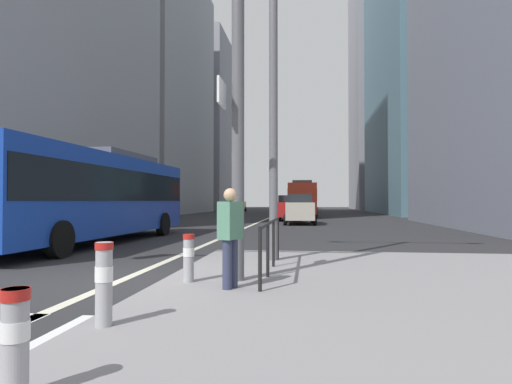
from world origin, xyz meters
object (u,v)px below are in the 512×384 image
car_oncoming_mid (238,205)px  street_lamp_post (273,40)px  traffic_signal_gantry (129,57)px  bollard_right (189,255)px  city_bus_red_receding (302,198)px  bollard_left (104,279)px  city_bus_red_distant (301,199)px  bollard_front (15,337)px  car_receding_near (300,209)px  pedestrian_waiting (230,233)px  city_bus_blue_oncoming (93,192)px  car_receding_far (289,208)px

car_oncoming_mid → street_lamp_post: bearing=-79.6°
traffic_signal_gantry → bollard_right: 3.71m
city_bus_red_receding → bollard_left: city_bus_red_receding is taller
street_lamp_post → bollard_left: street_lamp_post is taller
city_bus_red_distant → bollard_front: 58.40m
car_receding_near → bollard_left: size_ratio=4.97×
car_receding_near → pedestrian_waiting: (-0.62, -21.51, 0.02)m
car_receding_near → bollard_left: (-1.63, -23.66, -0.33)m
city_bus_red_receding → pedestrian_waiting: bearing=-90.9°
city_bus_blue_oncoming → bollard_left: bearing=-61.5°
city_bus_red_distant → car_receding_far: 28.02m
street_lamp_post → pedestrian_waiting: (-0.41, -3.28, -4.27)m
city_bus_red_receding → car_oncoming_mid: 20.35m
car_receding_near → bollard_right: 21.12m
city_bus_blue_oncoming → car_receding_near: 15.44m
street_lamp_post → bollard_front: (-1.20, -7.13, -4.71)m
street_lamp_post → bollard_left: bearing=-104.6°
bollard_right → car_receding_far: bearing=88.8°
car_receding_far → bollard_front: bearing=-91.0°
city_bus_red_distant → car_oncoming_mid: (-9.03, -0.76, -0.85)m
traffic_signal_gantry → pedestrian_waiting: traffic_signal_gantry is taller
bollard_right → pedestrian_waiting: size_ratio=0.51×
traffic_signal_gantry → city_bus_red_distant: bearing=87.8°
car_receding_far → car_receding_near: bearing=-79.9°
car_receding_far → pedestrian_waiting: car_receding_far is taller
car_oncoming_mid → bollard_left: size_ratio=4.63×
car_oncoming_mid → city_bus_blue_oncoming: bearing=-86.9°
bollard_left → traffic_signal_gantry: bearing=109.1°
street_lamp_post → bollard_right: bearing=-113.1°
street_lamp_post → bollard_right: size_ratio=9.97×
bollard_front → pedestrian_waiting: bearing=78.4°
city_bus_red_receding → traffic_signal_gantry: (-2.53, -35.08, 2.27)m
car_oncoming_mid → car_receding_far: same height
bollard_right → car_receding_near: bearing=86.1°
city_bus_red_receding → car_receding_near: (0.07, -14.24, -0.85)m
city_bus_red_distant → car_oncoming_mid: 9.10m
car_receding_near → bollard_left: bearing=-93.9°
city_bus_red_distant → car_receding_near: bearing=-89.1°
car_oncoming_mid → bollard_left: 56.46m
traffic_signal_gantry → bollard_right: bearing=-11.1°
street_lamp_post → city_bus_red_distant: bearing=90.3°
city_bus_red_receding → car_oncoming_mid: size_ratio=2.65×
city_bus_red_receding → city_bus_red_distant: 18.77m
car_receding_far → bollard_right: size_ratio=5.68×
city_bus_blue_oncoming → city_bus_red_receding: same height
city_bus_blue_oncoming → city_bus_red_receding: 28.81m
car_receding_near → bollard_right: size_ratio=5.64×
car_receding_near → bollard_right: bearing=-93.9°
bollard_front → bollard_left: 1.72m
bollard_front → bollard_right: bollard_right is taller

